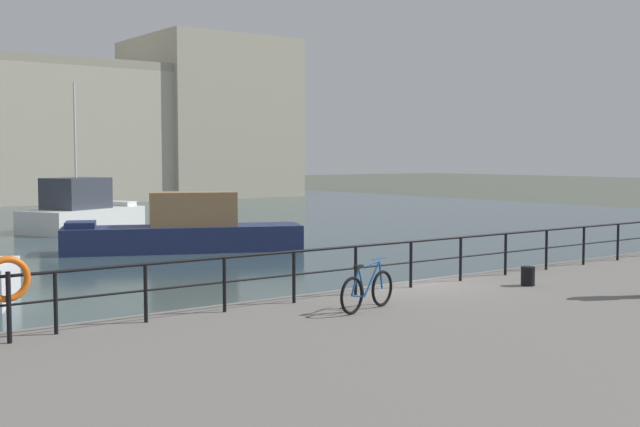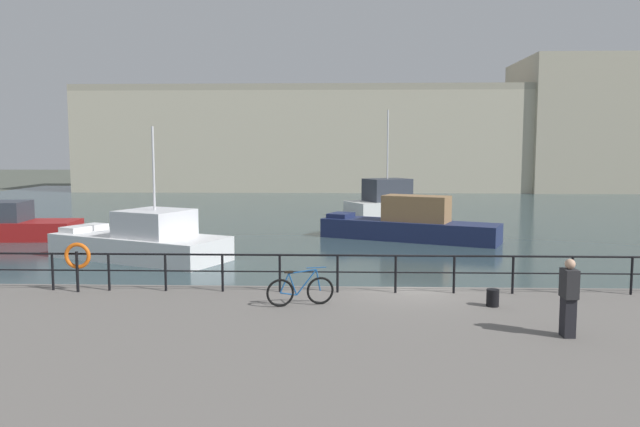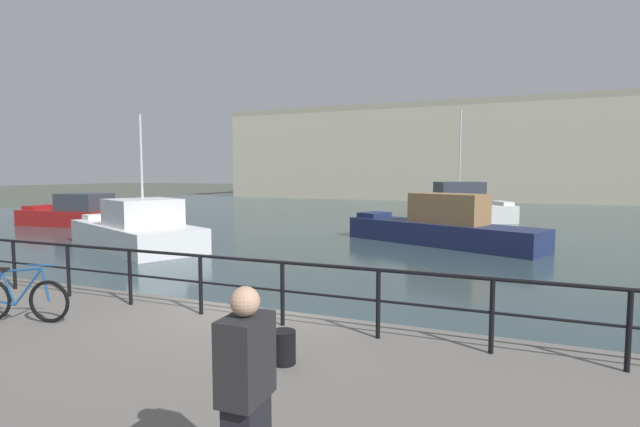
# 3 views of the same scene
# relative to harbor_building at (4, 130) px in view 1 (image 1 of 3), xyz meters

# --- Properties ---
(ground_plane) EXTENTS (240.00, 240.00, 0.00)m
(ground_plane) POSITION_rel_harbor_building_xyz_m (-5.84, -54.10, -5.89)
(ground_plane) COLOR #4C5147
(water_basin) EXTENTS (80.00, 60.00, 0.01)m
(water_basin) POSITION_rel_harbor_building_xyz_m (-5.84, -23.90, -5.88)
(water_basin) COLOR #33474C
(water_basin) RESTS_ON ground_plane
(harbor_building) EXTENTS (62.45, 13.11, 14.64)m
(harbor_building) POSITION_rel_harbor_building_xyz_m (0.00, 0.00, 0.00)
(harbor_building) COLOR #C1B79E
(harbor_building) RESTS_ON ground_plane
(moored_cabin_cruiser) EXTENTS (9.28, 5.63, 2.33)m
(moored_cabin_cruiser) POSITION_rel_harbor_building_xyz_m (-4.31, -39.79, -5.08)
(moored_cabin_cruiser) COLOR navy
(moored_cabin_cruiser) RESTS_ON water_basin
(moored_red_daysailer) EXTENTS (6.77, 5.32, 7.36)m
(moored_red_daysailer) POSITION_rel_harbor_building_xyz_m (-4.42, -28.91, -4.88)
(moored_red_daysailer) COLOR white
(moored_red_daysailer) RESTS_ON water_basin
(quay_railing) EXTENTS (24.38, 0.07, 1.08)m
(quay_railing) POSITION_rel_harbor_building_xyz_m (-5.54, -54.85, -4.41)
(quay_railing) COLOR black
(quay_railing) RESTS_ON quay_promenade
(parked_bicycle) EXTENTS (1.72, 0.55, 0.98)m
(parked_bicycle) POSITION_rel_harbor_building_xyz_m (-8.91, -56.37, -4.76)
(parked_bicycle) COLOR black
(parked_bicycle) RESTS_ON quay_promenade
(mooring_bollard) EXTENTS (0.32, 0.32, 0.44)m
(mooring_bollard) POSITION_rel_harbor_building_xyz_m (-3.99, -56.27, -4.93)
(mooring_bollard) COLOR black
(mooring_bollard) RESTS_ON quay_promenade
(life_ring_stand) EXTENTS (0.75, 0.16, 1.40)m
(life_ring_stand) POSITION_rel_harbor_building_xyz_m (-15.27, -55.01, -4.18)
(life_ring_stand) COLOR black
(life_ring_stand) RESTS_ON quay_promenade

